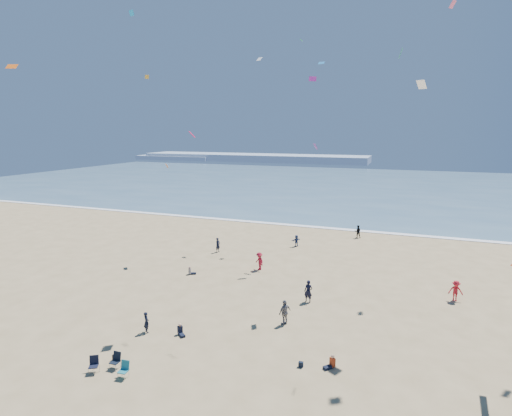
% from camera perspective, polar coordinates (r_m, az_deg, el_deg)
% --- Properties ---
extents(ocean, '(220.00, 100.00, 0.06)m').
position_cam_1_polar(ocean, '(109.22, 15.18, 3.06)').
color(ocean, '#476B84').
rests_on(ocean, ground).
extents(surf_line, '(220.00, 1.20, 0.08)m').
position_cam_1_polar(surf_line, '(60.36, 10.58, -2.88)').
color(surf_line, white).
rests_on(surf_line, ground).
extents(headland_far, '(110.00, 20.00, 3.20)m').
position_cam_1_polar(headland_far, '(196.12, -0.42, 7.22)').
color(headland_far, '#7A8EA8').
rests_on(headland_far, ground).
extents(headland_near, '(40.00, 14.00, 2.00)m').
position_cam_1_polar(headland_near, '(209.42, -11.28, 7.08)').
color(headland_near, '#7A8EA8').
rests_on(headland_near, ground).
extents(standing_flyers, '(36.37, 46.73, 1.92)m').
position_cam_1_polar(standing_flyers, '(30.11, 6.02, -15.46)').
color(standing_flyers, red).
rests_on(standing_flyers, ground).
extents(seated_group, '(17.30, 28.01, 0.84)m').
position_cam_1_polar(seated_group, '(25.38, -8.15, -22.18)').
color(seated_group, white).
rests_on(seated_group, ground).
extents(chair_cluster, '(2.74, 1.51, 1.00)m').
position_cam_1_polar(chair_cluster, '(27.00, -20.09, -20.38)').
color(chair_cluster, black).
rests_on(chair_cluster, ground).
extents(white_tote, '(0.35, 0.20, 0.40)m').
position_cam_1_polar(white_tote, '(28.26, -21.91, -19.72)').
color(white_tote, silver).
rests_on(white_tote, ground).
extents(black_backpack, '(0.30, 0.22, 0.38)m').
position_cam_1_polar(black_backpack, '(28.34, -19.46, -19.47)').
color(black_backpack, black).
rests_on(black_backpack, ground).
extents(navy_bag, '(0.28, 0.18, 0.34)m').
position_cam_1_polar(navy_bag, '(26.42, 6.43, -21.32)').
color(navy_bag, black).
rests_on(navy_bag, ground).
extents(kites_aloft, '(44.90, 42.81, 26.18)m').
position_cam_1_polar(kites_aloft, '(26.15, 17.81, 11.99)').
color(kites_aloft, '#FFAD2B').
rests_on(kites_aloft, ground).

